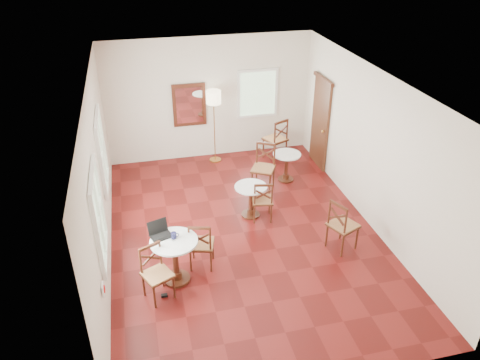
% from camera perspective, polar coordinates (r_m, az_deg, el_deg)
% --- Properties ---
extents(ground, '(7.00, 7.00, 0.00)m').
position_cam_1_polar(ground, '(9.05, 0.44, -6.44)').
color(ground, '#611210').
rests_on(ground, ground).
extents(room_shell, '(5.02, 7.02, 3.01)m').
position_cam_1_polar(room_shell, '(8.32, -0.36, 5.21)').
color(room_shell, silver).
rests_on(room_shell, ground).
extents(cafe_table_near, '(0.77, 0.77, 0.82)m').
position_cam_1_polar(cafe_table_near, '(7.74, -7.98, -9.21)').
color(cafe_table_near, '#4B2312').
rests_on(cafe_table_near, ground).
extents(cafe_table_mid, '(0.65, 0.65, 0.69)m').
position_cam_1_polar(cafe_table_mid, '(9.31, 1.33, -2.17)').
color(cafe_table_mid, '#4B2312').
rests_on(cafe_table_mid, ground).
extents(cafe_table_back, '(0.64, 0.64, 0.67)m').
position_cam_1_polar(cafe_table_back, '(10.65, 5.72, 1.99)').
color(cafe_table_back, '#4B2312').
rests_on(cafe_table_back, ground).
extents(chair_near_a, '(0.53, 0.53, 0.93)m').
position_cam_1_polar(chair_near_a, '(8.01, -4.79, -7.87)').
color(chair_near_a, '#4B2312').
rests_on(chair_near_a, ground).
extents(chair_near_b, '(0.57, 0.57, 0.93)m').
position_cam_1_polar(chair_near_b, '(7.52, -10.20, -11.24)').
color(chair_near_b, '#4B2312').
rests_on(chair_near_b, ground).
extents(chair_mid_a, '(0.48, 0.48, 0.89)m').
position_cam_1_polar(chair_mid_a, '(9.20, 2.77, -2.49)').
color(chair_mid_a, '#4B2312').
rests_on(chair_mid_a, ground).
extents(chair_mid_b, '(0.62, 0.62, 1.01)m').
position_cam_1_polar(chair_mid_b, '(8.56, 12.45, -5.44)').
color(chair_mid_b, '#4B2312').
rests_on(chair_mid_b, ground).
extents(chair_back_a, '(0.65, 0.65, 1.07)m').
position_cam_1_polar(chair_back_a, '(11.59, 4.43, 5.04)').
color(chair_back_a, '#4B2312').
rests_on(chair_back_a, ground).
extents(chair_back_b, '(0.66, 0.66, 1.06)m').
position_cam_1_polar(chair_back_b, '(10.22, 2.91, 1.54)').
color(chair_back_b, '#4B2312').
rests_on(chair_back_b, ground).
extents(floor_lamp, '(0.35, 0.35, 1.81)m').
position_cam_1_polar(floor_lamp, '(11.08, -3.26, 9.53)').
color(floor_lamp, '#BF8C3F').
rests_on(floor_lamp, ground).
extents(laptop, '(0.41, 0.37, 0.24)m').
position_cam_1_polar(laptop, '(7.67, -9.85, -6.31)').
color(laptop, black).
rests_on(laptop, cafe_table_near).
extents(mouse, '(0.09, 0.07, 0.03)m').
position_cam_1_polar(mouse, '(7.60, -8.52, -6.93)').
color(mouse, black).
rests_on(mouse, cafe_table_near).
extents(navy_mug, '(0.13, 0.09, 0.10)m').
position_cam_1_polar(navy_mug, '(7.57, -8.11, -6.75)').
color(navy_mug, '#100F34').
rests_on(navy_mug, cafe_table_near).
extents(water_glass, '(0.07, 0.07, 0.11)m').
position_cam_1_polar(water_glass, '(7.52, -8.18, -6.98)').
color(water_glass, white).
rests_on(water_glass, cafe_table_near).
extents(power_adapter, '(0.10, 0.06, 0.04)m').
position_cam_1_polar(power_adapter, '(7.78, -9.28, -13.82)').
color(power_adapter, black).
rests_on(power_adapter, ground).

